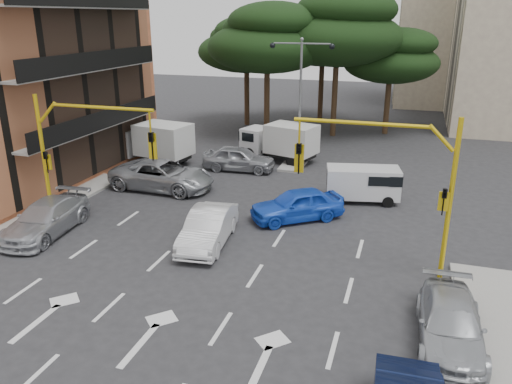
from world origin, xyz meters
TOP-DOWN VIEW (x-y plane):
  - ground at (0.00, 0.00)m, footprint 120.00×120.00m
  - median_strip at (0.00, 16.00)m, footprint 1.40×6.00m
  - apartment_beige_far at (12.95, 44.00)m, footprint 16.20×12.15m
  - pine_left_near at (-3.94, 21.96)m, footprint 9.15×9.15m
  - pine_center at (1.06, 23.96)m, footprint 9.98×9.98m
  - pine_left_far at (-6.94, 25.96)m, footprint 8.32×8.32m
  - pine_right at (5.06, 25.96)m, footprint 7.49×7.49m
  - pine_back at (-0.94, 28.96)m, footprint 9.15×9.15m
  - signal_mast_right at (6.80, 1.99)m, footprint 5.79×0.37m
  - signal_mast_left at (-6.80, 1.99)m, footprint 5.79×0.37m
  - street_lamp_center at (0.00, 16.00)m, footprint 4.16×0.36m
  - car_white_hatch at (-0.72, 2.05)m, footprint 2.08×4.68m
  - car_blue_compact at (2.24, 5.82)m, footprint 4.63×4.06m
  - car_silver_wagon at (-8.00, 0.90)m, footprint 2.46×5.14m
  - car_silver_cross_a at (-5.91, 7.90)m, footprint 5.89×2.85m
  - car_silver_cross_b at (-3.04, 12.57)m, footprint 4.61×2.07m
  - car_silver_parked at (8.70, -2.14)m, footprint 1.95×4.56m
  - van_white at (4.92, 9.29)m, footprint 3.97×2.40m
  - box_truck_a at (-9.00, 12.40)m, footprint 5.78×3.16m
  - box_truck_b at (-1.23, 15.50)m, footprint 5.55×3.48m

SIDE VIEW (x-z plane):
  - ground at x=0.00m, z-range 0.00..0.00m
  - median_strip at x=0.00m, z-range 0.00..0.15m
  - car_silver_parked at x=8.70m, z-range 0.00..1.31m
  - car_silver_wagon at x=-8.00m, z-range 0.00..1.45m
  - car_white_hatch at x=-0.72m, z-range 0.00..1.49m
  - car_blue_compact at x=2.24m, z-range 0.00..1.51m
  - car_silver_cross_b at x=-3.04m, z-range 0.00..1.54m
  - car_silver_cross_a at x=-5.91m, z-range 0.00..1.62m
  - van_white at x=4.92m, z-range 0.00..1.85m
  - box_truck_b at x=-1.23m, z-range 0.00..2.53m
  - box_truck_a at x=-9.00m, z-range 0.00..2.70m
  - signal_mast_right at x=6.80m, z-range 0.88..6.88m
  - signal_mast_left at x=-6.80m, z-range 0.88..6.88m
  - street_lamp_center at x=0.00m, z-range 1.54..9.31m
  - pine_right at x=5.06m, z-range 2.03..10.40m
  - pine_left_far at x=-6.94m, z-range 2.26..11.56m
  - pine_left_near at x=-3.94m, z-range 2.49..12.72m
  - pine_back at x=-0.94m, z-range 2.49..12.72m
  - pine_center at x=1.06m, z-range 2.72..13.88m
  - apartment_beige_far at x=12.95m, z-range 0.00..16.70m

